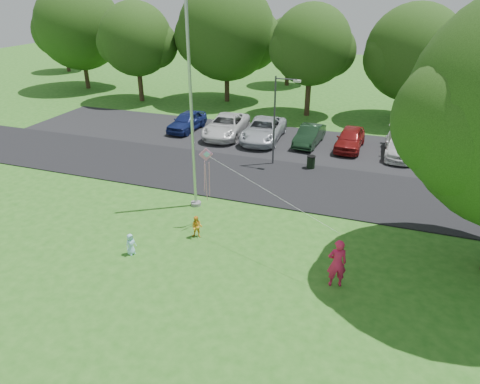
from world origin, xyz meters
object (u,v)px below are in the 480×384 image
(street_lamp, at_px, (278,113))
(child_yellow, at_px, (197,227))
(child_blue, at_px, (131,244))
(kite, at_px, (209,165))
(trash_can, at_px, (311,162))
(flagpole, at_px, (192,124))
(woman, at_px, (337,263))

(street_lamp, bearing_deg, child_yellow, -92.70)
(street_lamp, height_order, child_blue, street_lamp)
(street_lamp, xyz_separation_m, kite, (-0.88, -8.04, -0.24))
(trash_can, distance_m, kite, 8.99)
(street_lamp, bearing_deg, flagpole, -106.24)
(trash_can, height_order, child_yellow, child_yellow)
(child_yellow, bearing_deg, street_lamp, 74.71)
(woman, xyz_separation_m, child_yellow, (-6.07, 1.33, -0.45))
(trash_can, height_order, child_blue, child_blue)
(flagpole, height_order, trash_can, flagpole)
(woman, xyz_separation_m, kite, (-5.90, 2.44, 1.98))
(street_lamp, distance_m, kite, 8.10)
(street_lamp, height_order, trash_can, street_lamp)
(woman, bearing_deg, child_blue, -14.09)
(trash_can, bearing_deg, kite, -110.23)
(street_lamp, bearing_deg, woman, -60.58)
(trash_can, bearing_deg, woman, -74.53)
(trash_can, bearing_deg, flagpole, -124.47)
(street_lamp, relative_size, child_blue, 5.75)
(trash_can, xyz_separation_m, child_blue, (-5.12, -11.26, 0.05))
(child_yellow, relative_size, kite, 0.16)
(street_lamp, relative_size, woman, 2.78)
(child_blue, bearing_deg, child_yellow, -20.72)
(street_lamp, distance_m, woman, 11.84)
(child_yellow, distance_m, kite, 2.68)
(woman, bearing_deg, street_lamp, -83.68)
(kite, bearing_deg, child_yellow, -124.74)
(woman, relative_size, child_blue, 2.07)
(child_yellow, xyz_separation_m, child_blue, (-1.97, -2.06, -0.04))
(flagpole, relative_size, child_blue, 10.88)
(flagpole, distance_m, trash_can, 8.73)
(child_yellow, bearing_deg, kite, 72.58)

